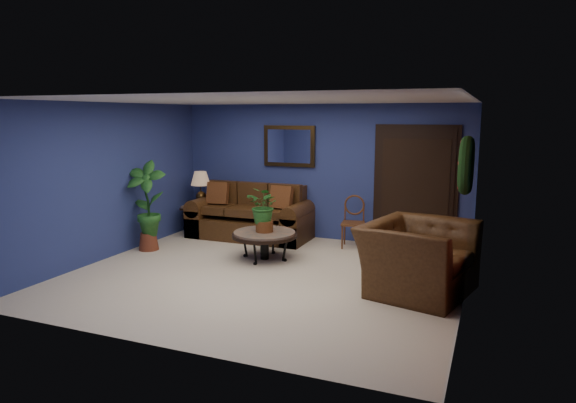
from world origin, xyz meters
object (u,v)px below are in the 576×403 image
at_px(coffee_table, 264,235).
at_px(table_lamp, 201,184).
at_px(end_table, 201,211).
at_px(side_chair, 354,218).
at_px(armchair, 418,258).
at_px(sofa, 252,220).

height_order(coffee_table, table_lamp, table_lamp).
distance_m(end_table, side_chair, 3.06).
relative_size(end_table, side_chair, 0.67).
xyz_separation_m(coffee_table, table_lamp, (-1.94, 1.25, 0.57)).
distance_m(table_lamp, armchair, 4.87).
bearing_deg(sofa, side_chair, 0.88).
relative_size(table_lamp, side_chair, 0.70).
xyz_separation_m(sofa, end_table, (-1.08, -0.04, 0.09)).
distance_m(side_chair, armchair, 2.42).
distance_m(coffee_table, end_table, 2.31).
distance_m(sofa, end_table, 1.08).
height_order(table_lamp, side_chair, table_lamp).
bearing_deg(armchair, side_chair, 48.90).
distance_m(table_lamp, side_chair, 3.10).
height_order(coffee_table, side_chair, side_chair).
height_order(sofa, end_table, sofa).
xyz_separation_m(sofa, armchair, (3.37, -1.96, 0.13)).
bearing_deg(table_lamp, sofa, 1.90).
height_order(end_table, armchair, armchair).
xyz_separation_m(coffee_table, side_chair, (1.12, 1.32, 0.12)).
bearing_deg(end_table, armchair, -23.34).
height_order(end_table, side_chair, side_chair).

